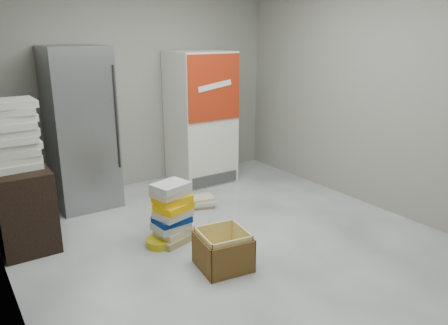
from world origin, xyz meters
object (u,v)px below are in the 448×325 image
Objects in this scene: steel_fridge at (81,128)px; wood_shelf at (23,206)px; cardboard_box at (223,252)px; coke_cooler at (201,118)px; phonebook_stack_main at (172,213)px.

wood_shelf is at bearing -138.69° from steel_fridge.
steel_fridge is at bearing 41.31° from wood_shelf.
cardboard_box is (0.55, -2.21, -0.81)m from steel_fridge.
coke_cooler reaches higher than phonebook_stack_main.
phonebook_stack_main is at bearing -32.05° from wood_shelf.
phonebook_stack_main is at bearing -74.76° from steel_fridge.
coke_cooler is at bearing -0.18° from steel_fridge.
phonebook_stack_main is (-1.24, -1.50, -0.59)m from coke_cooler.
coke_cooler is (1.65, -0.01, -0.05)m from steel_fridge.
coke_cooler is 3.69× the size of cardboard_box.
coke_cooler is 2.25× the size of wood_shelf.
wood_shelf is 1.47m from phonebook_stack_main.
phonebook_stack_main is at bearing 109.37° from cardboard_box.
cardboard_box is (1.38, -1.48, -0.26)m from wood_shelf.
wood_shelf is at bearing 138.91° from phonebook_stack_main.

